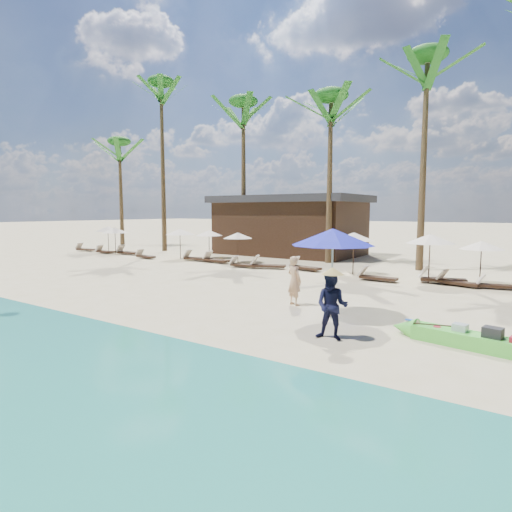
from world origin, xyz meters
The scene contains 34 objects.
ground centered at (0.00, 0.00, 0.00)m, with size 240.00×240.00×0.00m, color beige.
wet_sand_strip centered at (0.00, -5.00, 0.00)m, with size 240.00×4.50×0.01m, color tan.
green_canoe centered at (6.59, 0.90, 0.20)m, with size 4.55×1.07×0.58m.
tourist centered at (0.81, 2.59, 0.84)m, with size 0.61×0.40×1.68m, color tan.
vendor_green centered at (3.51, -0.32, 0.85)m, with size 0.83×0.65×1.71m, color black.
blue_umbrella centered at (2.52, 1.85, 2.43)m, with size 2.50×2.50×2.69m.
resort_parasol_0 centered at (-20.62, 11.00, 1.80)m, with size 1.94×1.94×2.00m.
lounger_0_left centered at (-22.59, 10.24, 0.20)m, with size 1.85×0.81×0.61m.
lounger_0_right centered at (-19.76, 10.08, 0.19)m, with size 1.72×0.78×0.56m.
resort_parasol_1 centered at (-18.83, 10.29, 1.76)m, with size 1.90×1.90×1.95m.
lounger_1_left centered at (-19.90, 9.98, 0.18)m, with size 1.66×0.65×0.55m.
lounger_1_right centered at (-17.61, 10.37, 0.21)m, with size 1.90×0.70×0.63m.
resort_parasol_2 centered at (-12.53, 10.70, 1.81)m, with size 1.95×1.95×2.01m.
lounger_2_left centered at (-14.63, 9.43, 0.19)m, with size 1.69×0.67×0.56m.
resort_parasol_3 centered at (-11.06, 11.96, 1.72)m, with size 1.85×1.85×1.91m.
lounger_3_left centered at (-10.72, 10.28, 0.22)m, with size 1.98×0.87×0.65m.
lounger_3_right centered at (-9.09, 10.22, 0.21)m, with size 1.90×0.70×0.63m.
resort_parasol_4 centered at (-7.96, 11.05, 1.69)m, with size 1.82×1.82×1.88m.
lounger_4_left centered at (-6.40, 9.42, 0.19)m, with size 1.73×0.70×0.57m.
lounger_4_right centered at (-5.03, 9.80, 0.22)m, with size 2.01×1.19×0.65m.
resort_parasol_5 centered at (-0.22, 10.46, 1.92)m, with size 2.07×2.07×2.13m.
lounger_5_left centered at (-2.98, 10.33, 0.21)m, with size 1.93×0.86×0.63m.
resort_parasol_6 centered at (3.53, 9.97, 1.98)m, with size 2.13×2.13×2.19m.
lounger_6_left centered at (1.41, 9.12, 0.20)m, with size 1.78×0.59×0.60m.
lounger_6_right centered at (3.98, 10.06, 0.23)m, with size 2.08×1.14×0.68m.
resort_parasol_7 centered at (5.49, 10.74, 1.73)m, with size 1.86×1.86×1.92m.
lounger_7_left centered at (4.71, 9.77, 0.20)m, with size 1.83×0.93×0.60m.
lounger_7_right centered at (6.19, 9.89, 0.18)m, with size 1.68×0.83×0.55m.
palm_0 centered at (-24.62, 15.48, 8.11)m, with size 2.08×2.08×9.90m.
palm_1 centered at (-17.59, 14.06, 10.82)m, with size 2.08×2.08×13.60m.
palm_2 centered at (-10.45, 15.08, 9.18)m, with size 2.08×2.08×11.33m.
palm_3 centered at (-3.36, 14.27, 8.58)m, with size 2.08×2.08×10.52m.
palm_4 centered at (2.15, 14.01, 9.45)m, with size 2.08×2.08×11.70m.
pavilion_west centered at (-8.00, 17.50, 2.19)m, with size 10.80×6.60×4.30m.
Camera 1 is at (7.87, -10.00, 3.21)m, focal length 30.00 mm.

